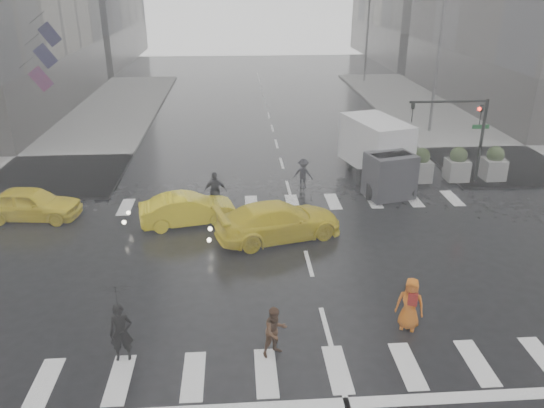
{
  "coord_description": "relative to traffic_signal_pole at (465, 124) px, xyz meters",
  "views": [
    {
      "loc": [
        -2.65,
        -17.64,
        10.05
      ],
      "look_at": [
        -1.28,
        2.0,
        1.66
      ],
      "focal_mm": 35.0,
      "sensor_mm": 36.0,
      "label": 1
    }
  ],
  "objects": [
    {
      "name": "planter_west",
      "position": [
        -2.01,
        0.19,
        -2.23
      ],
      "size": [
        1.1,
        1.1,
        1.8
      ],
      "color": "gray",
      "rests_on": "ground"
    },
    {
      "name": "street_lamp_near",
      "position": [
        1.86,
        9.99,
        1.73
      ],
      "size": [
        2.15,
        0.22,
        9.0
      ],
      "color": "#59595B",
      "rests_on": "ground"
    },
    {
      "name": "pedestrian_black",
      "position": [
        -15.03,
        -13.12,
        -1.64
      ],
      "size": [
        1.07,
        1.08,
        2.43
      ],
      "rotation": [
        0.0,
        0.0,
        0.11
      ],
      "color": "black",
      "rests_on": "ground"
    },
    {
      "name": "street_lamp_far",
      "position": [
        1.86,
        29.99,
        1.73
      ],
      "size": [
        2.15,
        0.22,
        9.0
      ],
      "color": "#59595B",
      "rests_on": "ground"
    },
    {
      "name": "flag_cluster",
      "position": [
        -24.09,
        10.49,
        2.42
      ],
      "size": [
        2.87,
        3.06,
        4.69
      ],
      "color": "#59595B",
      "rests_on": "ground"
    },
    {
      "name": "pedestrian_brown",
      "position": [
        -10.69,
        -13.21,
        -2.44
      ],
      "size": [
        0.94,
        0.87,
        1.55
      ],
      "primitive_type": "imported",
      "rotation": [
        0.0,
        0.0,
        0.48
      ],
      "color": "#432918",
      "rests_on": "ground"
    },
    {
      "name": "pedestrian_far_a",
      "position": [
        -12.69,
        -2.56,
        -2.29
      ],
      "size": [
        1.11,
        0.7,
        1.85
      ],
      "primitive_type": "imported",
      "rotation": [
        0.0,
        0.0,
        3.18
      ],
      "color": "black",
      "rests_on": "ground"
    },
    {
      "name": "pedestrian_far_b",
      "position": [
        -8.25,
        -0.06,
        -2.43
      ],
      "size": [
        1.16,
        0.93,
        1.57
      ],
      "primitive_type": "imported",
      "rotation": [
        0.0,
        0.0,
        2.71
      ],
      "color": "black",
      "rests_on": "ground"
    },
    {
      "name": "ground",
      "position": [
        -9.01,
        -8.01,
        -3.22
      ],
      "size": [
        120.0,
        120.0,
        0.0
      ],
      "primitive_type": "plane",
      "color": "black",
      "rests_on": "ground"
    },
    {
      "name": "taxi_front",
      "position": [
        -20.93,
        -3.04,
        -2.48
      ],
      "size": [
        4.5,
        2.24,
        1.47
      ],
      "primitive_type": "imported",
      "rotation": [
        0.0,
        0.0,
        1.45
      ],
      "color": "yellow",
      "rests_on": "ground"
    },
    {
      "name": "planter_east",
      "position": [
        1.99,
        0.19,
        -2.23
      ],
      "size": [
        1.1,
        1.1,
        1.8
      ],
      "color": "gray",
      "rests_on": "ground"
    },
    {
      "name": "pedestrian_orange",
      "position": [
        -6.47,
        -12.24,
        -2.34
      ],
      "size": [
        1.0,
        0.86,
        1.74
      ],
      "rotation": [
        0.0,
        0.0,
        -0.44
      ],
      "color": "#CE5F0E",
      "rests_on": "ground"
    },
    {
      "name": "box_truck",
      "position": [
        -4.2,
        0.47,
        -1.51
      ],
      "size": [
        2.26,
        6.03,
        3.2
      ],
      "rotation": [
        0.0,
        0.0,
        0.26
      ],
      "color": "white",
      "rests_on": "ground"
    },
    {
      "name": "taxi_rear",
      "position": [
        -9.98,
        -5.72,
        -2.45
      ],
      "size": [
        5.11,
        3.39,
        1.54
      ],
      "primitive_type": "imported",
      "rotation": [
        0.0,
        0.0,
        1.86
      ],
      "color": "yellow",
      "rests_on": "ground"
    },
    {
      "name": "traffic_signal_pole",
      "position": [
        0.0,
        0.0,
        0.0
      ],
      "size": [
        4.45,
        0.42,
        4.5
      ],
      "color": "black",
      "rests_on": "ground"
    },
    {
      "name": "taxi_mid",
      "position": [
        -13.87,
        -4.08,
        -2.53
      ],
      "size": [
        4.4,
        2.34,
        1.38
      ],
      "primitive_type": "imported",
      "rotation": [
        0.0,
        0.0,
        1.79
      ],
      "color": "yellow",
      "rests_on": "ground"
    },
    {
      "name": "planter_mid",
      "position": [
        -0.01,
        0.19,
        -2.23
      ],
      "size": [
        1.1,
        1.1,
        1.8
      ],
      "color": "gray",
      "rests_on": "ground"
    },
    {
      "name": "road_markings",
      "position": [
        -9.01,
        -8.01,
        -3.21
      ],
      "size": [
        18.0,
        48.0,
        0.01
      ],
      "primitive_type": null,
      "color": "silver",
      "rests_on": "ground"
    }
  ]
}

